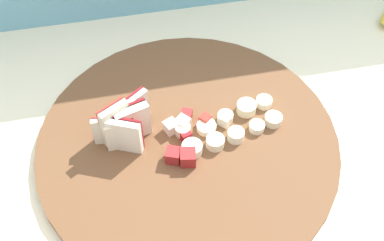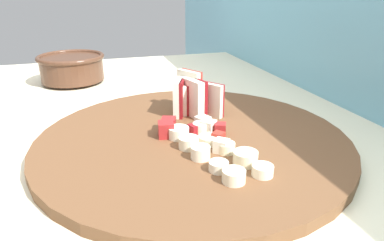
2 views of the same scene
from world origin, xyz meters
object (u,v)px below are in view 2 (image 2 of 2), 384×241
Objects in this scene: cutting_board at (193,140)px; apple_dice_pile at (193,129)px; ceramic_bowl at (72,67)px; apple_wedge_fan at (191,96)px; banana_slice_rows at (213,149)px.

apple_dice_pile reaches higher than cutting_board.
ceramic_bowl is at bearing -157.17° from apple_dice_pile.
apple_dice_pile is 0.42m from ceramic_bowl.
cutting_board is 5.12× the size of apple_wedge_fan.
ceramic_bowl is (-0.31, -0.19, -0.01)m from apple_wedge_fan.
cutting_board is 2.75× the size of banana_slice_rows.
cutting_board is at bearing 22.67° from ceramic_bowl.
apple_wedge_fan is 0.09m from apple_dice_pile.
cutting_board is 0.06m from banana_slice_rows.
banana_slice_rows is at bearing -5.90° from apple_wedge_fan.
banana_slice_rows is at bearing 20.69° from ceramic_bowl.
banana_slice_rows is 1.07× the size of ceramic_bowl.
apple_wedge_fan is at bearing 31.30° from ceramic_bowl.
apple_wedge_fan is at bearing 174.10° from banana_slice_rows.
apple_dice_pile is at bearing 22.83° from ceramic_bowl.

